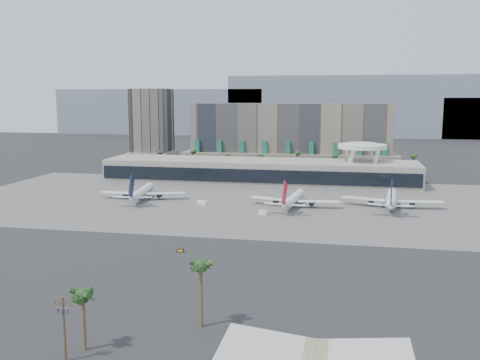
% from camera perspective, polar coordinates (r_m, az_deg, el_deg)
% --- Properties ---
extents(ground, '(900.00, 900.00, 0.00)m').
position_cam_1_polar(ground, '(188.96, -3.23, -5.38)').
color(ground, '#232326').
rests_on(ground, ground).
extents(apron_pad, '(260.00, 130.00, 0.06)m').
position_cam_1_polar(apron_pad, '(241.32, -0.00, -2.21)').
color(apron_pad, '#5B5B59').
rests_on(apron_pad, ground).
extents(mountain_ridge, '(680.00, 60.00, 70.00)m').
position_cam_1_polar(mountain_ridge, '(647.79, 9.62, 7.33)').
color(mountain_ridge, gray).
rests_on(mountain_ridge, ground).
extents(hotel, '(140.00, 30.00, 42.00)m').
position_cam_1_polar(hotel, '(354.80, 5.32, 4.07)').
color(hotel, gray).
rests_on(hotel, ground).
extents(office_tower, '(30.00, 30.00, 52.00)m').
position_cam_1_polar(office_tower, '(403.38, -9.36, 5.44)').
color(office_tower, black).
rests_on(office_tower, ground).
extents(terminal, '(170.00, 32.50, 14.50)m').
position_cam_1_polar(terminal, '(293.53, 2.06, 1.07)').
color(terminal, '#B3AD9D').
rests_on(terminal, ground).
extents(saucer_structure, '(26.00, 26.00, 21.89)m').
position_cam_1_polar(saucer_structure, '(294.83, 12.90, 3.22)').
color(saucer_structure, white).
rests_on(saucer_structure, ground).
extents(palm_row, '(157.80, 2.80, 13.10)m').
position_cam_1_polar(palm_row, '(326.65, 4.25, 2.55)').
color(palm_row, brown).
rests_on(palm_row, ground).
extents(utility_pole, '(3.20, 0.85, 12.00)m').
position_cam_1_polar(utility_pole, '(102.13, -18.30, -14.31)').
color(utility_pole, '#4C3826').
rests_on(utility_pole, ground).
extents(airliner_left, '(39.38, 40.75, 14.09)m').
position_cam_1_polar(airliner_left, '(247.05, -10.41, -1.26)').
color(airliner_left, white).
rests_on(airliner_left, ground).
extents(airliner_centre, '(39.03, 40.38, 13.96)m').
position_cam_1_polar(airliner_centre, '(228.02, 5.73, -2.02)').
color(airliner_centre, white).
rests_on(airliner_centre, ground).
extents(airliner_right, '(42.10, 43.50, 15.02)m').
position_cam_1_polar(airliner_right, '(234.14, 15.86, -1.96)').
color(airliner_right, white).
rests_on(airliner_right, ground).
extents(service_vehicle_a, '(4.26, 2.55, 1.96)m').
position_cam_1_polar(service_vehicle_a, '(232.46, -4.07, -2.42)').
color(service_vehicle_a, white).
rests_on(service_vehicle_a, ground).
extents(service_vehicle_b, '(4.09, 3.20, 1.85)m').
position_cam_1_polar(service_vehicle_b, '(212.62, 2.50, -3.50)').
color(service_vehicle_b, white).
rests_on(service_vehicle_b, ground).
extents(taxiway_sign, '(2.29, 0.79, 1.03)m').
position_cam_1_polar(taxiway_sign, '(163.79, -6.37, -7.49)').
color(taxiway_sign, black).
rests_on(taxiway_sign, ground).
extents(near_palm_a, '(6.00, 6.00, 11.87)m').
position_cam_1_polar(near_palm_a, '(104.61, -16.41, -12.53)').
color(near_palm_a, brown).
rests_on(near_palm_a, ground).
extents(near_palm_b, '(6.00, 6.00, 14.28)m').
position_cam_1_polar(near_palm_b, '(109.57, -4.20, -9.87)').
color(near_palm_b, brown).
rests_on(near_palm_b, ground).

